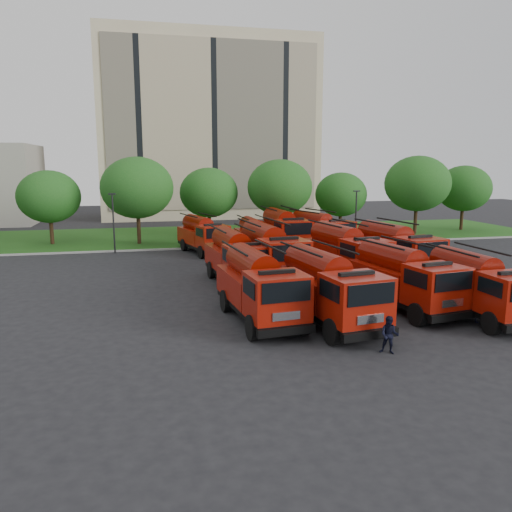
% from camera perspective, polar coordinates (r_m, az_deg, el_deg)
% --- Properties ---
extents(ground, '(140.00, 140.00, 0.00)m').
position_cam_1_polar(ground, '(28.43, 2.82, -4.85)').
color(ground, black).
rests_on(ground, ground).
extents(lawn, '(70.00, 16.00, 0.12)m').
position_cam_1_polar(lawn, '(53.46, -4.53, 2.40)').
color(lawn, '#285416').
rests_on(lawn, ground).
extents(curb, '(70.00, 0.30, 0.14)m').
position_cam_1_polar(curb, '(45.54, -3.11, 1.03)').
color(curb, gray).
rests_on(curb, ground).
extents(apartment_building, '(30.00, 14.18, 25.00)m').
position_cam_1_polar(apartment_building, '(75.13, -5.51, 14.20)').
color(apartment_building, beige).
rests_on(apartment_building, ground).
extents(tree_1, '(5.71, 5.71, 6.98)m').
position_cam_1_polar(tree_1, '(50.29, -22.58, 6.28)').
color(tree_1, '#382314').
rests_on(tree_1, ground).
extents(tree_2, '(6.72, 6.72, 8.22)m').
position_cam_1_polar(tree_2, '(48.00, -13.44, 7.59)').
color(tree_2, '#382314').
rests_on(tree_2, ground).
extents(tree_3, '(5.88, 5.88, 7.19)m').
position_cam_1_polar(tree_3, '(50.91, -5.41, 7.22)').
color(tree_3, '#382314').
rests_on(tree_3, ground).
extents(tree_4, '(6.55, 6.55, 8.01)m').
position_cam_1_polar(tree_4, '(50.76, 2.73, 7.85)').
color(tree_4, '#382314').
rests_on(tree_4, ground).
extents(tree_5, '(5.46, 5.46, 6.68)m').
position_cam_1_polar(tree_5, '(53.99, 9.68, 6.94)').
color(tree_5, '#382314').
rests_on(tree_5, ground).
extents(tree_6, '(6.89, 6.89, 8.42)m').
position_cam_1_polar(tree_6, '(56.13, 17.97, 7.88)').
color(tree_6, '#382314').
rests_on(tree_6, ground).
extents(tree_7, '(6.05, 6.05, 7.39)m').
position_cam_1_polar(tree_7, '(61.61, 22.66, 7.14)').
color(tree_7, '#382314').
rests_on(tree_7, ground).
extents(lamp_post_0, '(0.60, 0.25, 5.11)m').
position_cam_1_polar(lamp_post_0, '(43.97, -15.99, 4.03)').
color(lamp_post_0, black).
rests_on(lamp_post_0, ground).
extents(lamp_post_1, '(0.60, 0.25, 5.11)m').
position_cam_1_polar(lamp_post_1, '(47.93, 11.35, 4.72)').
color(lamp_post_1, black).
rests_on(lamp_post_1, ground).
extents(fire_truck_0, '(3.27, 7.58, 3.35)m').
position_cam_1_polar(fire_truck_0, '(24.12, 0.34, -3.48)').
color(fire_truck_0, black).
rests_on(fire_truck_0, ground).
extents(fire_truck_1, '(3.58, 7.75, 3.40)m').
position_cam_1_polar(fire_truck_1, '(23.88, 8.17, -3.68)').
color(fire_truck_1, black).
rests_on(fire_truck_1, ground).
extents(fire_truck_2, '(3.59, 7.53, 3.29)m').
position_cam_1_polar(fire_truck_2, '(27.11, 16.52, -2.43)').
color(fire_truck_2, black).
rests_on(fire_truck_2, ground).
extents(fire_truck_3, '(2.71, 7.02, 3.16)m').
position_cam_1_polar(fire_truck_3, '(26.97, 23.98, -3.11)').
color(fire_truck_3, black).
rests_on(fire_truck_3, ground).
extents(fire_truck_4, '(3.26, 7.52, 3.33)m').
position_cam_1_polar(fire_truck_4, '(31.74, -2.34, -0.14)').
color(fire_truck_4, black).
rests_on(fire_truck_4, ground).
extents(fire_truck_5, '(3.54, 8.20, 3.63)m').
position_cam_1_polar(fire_truck_5, '(32.48, 1.50, 0.38)').
color(fire_truck_5, black).
rests_on(fire_truck_5, ground).
extents(fire_truck_6, '(3.68, 7.99, 3.50)m').
position_cam_1_polar(fire_truck_6, '(33.52, 10.09, 0.43)').
color(fire_truck_6, black).
rests_on(fire_truck_6, ground).
extents(fire_truck_7, '(3.77, 7.95, 3.48)m').
position_cam_1_polar(fire_truck_7, '(35.27, 15.54, 0.68)').
color(fire_truck_7, black).
rests_on(fire_truck_7, ground).
extents(fire_truck_8, '(4.05, 7.17, 3.09)m').
position_cam_1_polar(fire_truck_8, '(42.94, -6.13, 2.42)').
color(fire_truck_8, black).
rests_on(fire_truck_8, ground).
extents(fire_truck_9, '(2.71, 6.71, 3.00)m').
position_cam_1_polar(fire_truck_9, '(41.74, -0.05, 2.19)').
color(fire_truck_9, black).
rests_on(fire_truck_9, ground).
extents(fire_truck_10, '(3.22, 8.01, 3.59)m').
position_cam_1_polar(fire_truck_10, '(43.51, 3.11, 2.90)').
color(fire_truck_10, black).
rests_on(fire_truck_10, ground).
extents(fire_truck_11, '(4.63, 7.65, 3.30)m').
position_cam_1_polar(fire_truck_11, '(44.65, 7.24, 2.84)').
color(fire_truck_11, black).
rests_on(fire_truck_11, ground).
extents(firefighter_0, '(0.78, 0.64, 1.89)m').
position_cam_1_polar(firefighter_0, '(26.55, 24.15, -6.89)').
color(firefighter_0, black).
rests_on(firefighter_0, ground).
extents(firefighter_1, '(0.86, 0.76, 1.55)m').
position_cam_1_polar(firefighter_1, '(21.11, 14.91, -10.71)').
color(firefighter_1, black).
rests_on(firefighter_1, ground).
extents(firefighter_4, '(1.13, 1.01, 1.94)m').
position_cam_1_polar(firefighter_4, '(29.85, 6.59, -4.17)').
color(firefighter_4, black).
rests_on(firefighter_4, ground).
extents(firefighter_5, '(1.85, 1.18, 1.84)m').
position_cam_1_polar(firefighter_5, '(37.65, 19.65, -1.66)').
color(firefighter_5, '#9F270C').
rests_on(firefighter_5, ground).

